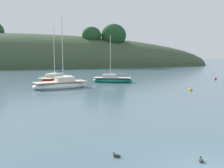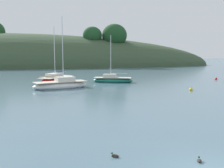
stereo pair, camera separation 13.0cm
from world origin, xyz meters
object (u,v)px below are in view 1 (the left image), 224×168
object	(u,v)px
sailboat_teal_outer	(61,85)
sailboat_cream_ketch	(112,80)
sailboat_white_near	(56,80)
duck_trailing	(117,156)
duck_lone_right	(201,160)
mooring_buoy_outer	(215,79)
mooring_buoy_inner	(191,90)

from	to	relation	value
sailboat_teal_outer	sailboat_cream_ketch	world-z (taller)	sailboat_teal_outer
sailboat_white_near	duck_trailing	world-z (taller)	sailboat_white_near
sailboat_white_near	duck_lone_right	xyz separation A→B (m)	(6.29, -32.80, -0.39)
sailboat_white_near	mooring_buoy_outer	bearing A→B (deg)	-2.18
sailboat_cream_ketch	sailboat_teal_outer	bearing A→B (deg)	-144.70
sailboat_cream_ketch	sailboat_white_near	bearing A→B (deg)	169.39
duck_lone_right	duck_trailing	bearing A→B (deg)	160.43
sailboat_teal_outer	duck_lone_right	size ratio (longest dim) A/B	22.86
sailboat_white_near	duck_lone_right	bearing A→B (deg)	-79.15
sailboat_teal_outer	duck_trailing	bearing A→B (deg)	-84.86
mooring_buoy_outer	sailboat_white_near	bearing A→B (deg)	177.82
mooring_buoy_outer	mooring_buoy_inner	xyz separation A→B (m)	(-10.84, -11.70, 0.00)
sailboat_white_near	duck_lone_right	distance (m)	33.40
sailboat_white_near	mooring_buoy_outer	xyz separation A→B (m)	(27.21, -1.03, -0.32)
sailboat_cream_ketch	mooring_buoy_outer	xyz separation A→B (m)	(18.50, 0.60, -0.26)
sailboat_white_near	duck_lone_right	size ratio (longest dim) A/B	21.33
sailboat_cream_ketch	mooring_buoy_inner	xyz separation A→B (m)	(7.67, -11.10, -0.26)
sailboat_cream_ketch	duck_lone_right	bearing A→B (deg)	-94.43
sailboat_teal_outer	sailboat_white_near	xyz separation A→B (m)	(-0.68, 7.31, -0.00)
sailboat_teal_outer	sailboat_cream_ketch	bearing A→B (deg)	35.30
sailboat_white_near	mooring_buoy_outer	size ratio (longest dim) A/B	16.51
mooring_buoy_inner	duck_trailing	world-z (taller)	mooring_buoy_inner
sailboat_white_near	mooring_buoy_inner	bearing A→B (deg)	-37.88
mooring_buoy_outer	duck_lone_right	xyz separation A→B (m)	(-20.92, -31.76, -0.07)
duck_lone_right	duck_trailing	xyz separation A→B (m)	(-3.42, 1.22, 0.00)
sailboat_white_near	mooring_buoy_inner	world-z (taller)	sailboat_white_near
sailboat_white_near	sailboat_cream_ketch	size ratio (longest dim) A/B	1.18
duck_trailing	mooring_buoy_inner	bearing A→B (deg)	54.38
duck_lone_right	sailboat_teal_outer	bearing A→B (deg)	102.41
sailboat_teal_outer	duck_trailing	xyz separation A→B (m)	(2.18, -24.27, -0.39)
mooring_buoy_outer	duck_lone_right	bearing A→B (deg)	-123.37
duck_trailing	mooring_buoy_outer	bearing A→B (deg)	51.45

